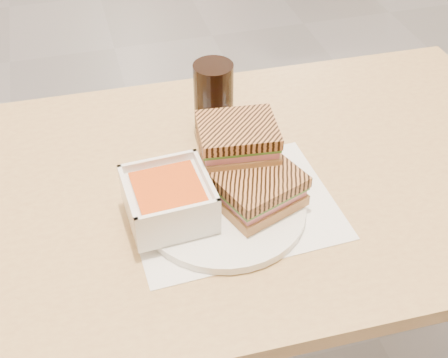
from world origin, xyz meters
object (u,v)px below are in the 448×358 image
object	(u,v)px
cola_glass	(214,102)
panini_lower	(259,189)
soup_bowl	(169,201)
main_table	(233,224)
plate	(224,209)

from	to	relation	value
cola_glass	panini_lower	bearing A→B (deg)	-85.09
soup_bowl	cola_glass	bearing A→B (deg)	58.16
main_table	panini_lower	distance (m)	0.18
main_table	soup_bowl	world-z (taller)	soup_bowl
soup_bowl	panini_lower	distance (m)	0.15
soup_bowl	cola_glass	size ratio (longest dim) A/B	0.89
panini_lower	cola_glass	xyz separation A→B (m)	(-0.02, 0.22, 0.03)
main_table	panini_lower	size ratio (longest dim) A/B	7.59
panini_lower	cola_glass	distance (m)	0.22
panini_lower	main_table	bearing A→B (deg)	101.05
main_table	plate	size ratio (longest dim) A/B	4.47
main_table	panini_lower	world-z (taller)	panini_lower
cola_glass	soup_bowl	bearing A→B (deg)	-121.84
main_table	plate	xyz separation A→B (m)	(-0.04, -0.08, 0.12)
plate	panini_lower	world-z (taller)	panini_lower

